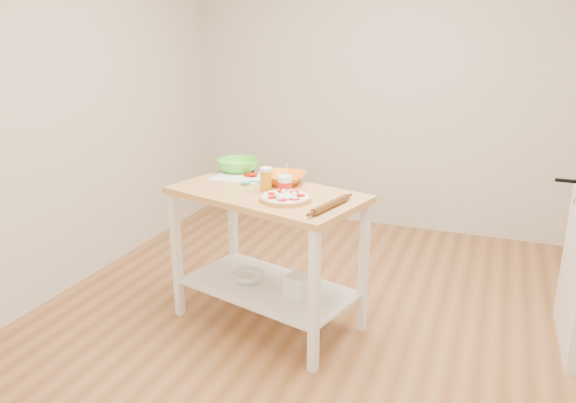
# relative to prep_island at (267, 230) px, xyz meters

# --- Properties ---
(room_shell) EXTENTS (4.04, 4.54, 2.74)m
(room_shell) POSITION_rel_prep_island_xyz_m (0.42, -0.10, 0.70)
(room_shell) COLOR #976337
(room_shell) RESTS_ON ground
(prep_island) EXTENTS (1.31, 0.94, 0.90)m
(prep_island) POSITION_rel_prep_island_xyz_m (0.00, 0.00, 0.00)
(prep_island) COLOR tan
(prep_island) RESTS_ON ground
(pizza) EXTENTS (0.30, 0.30, 0.05)m
(pizza) POSITION_rel_prep_island_xyz_m (0.17, -0.13, 0.27)
(pizza) COLOR #DDA85E
(pizza) RESTS_ON prep_island
(cutting_board) EXTENTS (0.41, 0.31, 0.04)m
(cutting_board) POSITION_rel_prep_island_xyz_m (-0.26, 0.24, 0.26)
(cutting_board) COLOR white
(cutting_board) RESTS_ON prep_island
(spatula) EXTENTS (0.14, 0.09, 0.01)m
(spatula) POSITION_rel_prep_island_xyz_m (-0.15, 0.11, 0.27)
(spatula) COLOR #3DAF90
(spatula) RESTS_ON cutting_board
(knife) EXTENTS (0.26, 0.12, 0.01)m
(knife) POSITION_rel_prep_island_xyz_m (-0.25, 0.36, 0.27)
(knife) COLOR silver
(knife) RESTS_ON cutting_board
(orange_bowl) EXTENTS (0.29, 0.29, 0.07)m
(orange_bowl) POSITION_rel_prep_island_xyz_m (0.03, 0.20, 0.29)
(orange_bowl) COLOR orange
(orange_bowl) RESTS_ON prep_island
(green_bowl) EXTENTS (0.38, 0.38, 0.09)m
(green_bowl) POSITION_rel_prep_island_xyz_m (-0.37, 0.36, 0.30)
(green_bowl) COLOR #57D932
(green_bowl) RESTS_ON prep_island
(beer_pint) EXTENTS (0.07, 0.07, 0.15)m
(beer_pint) POSITION_rel_prep_island_xyz_m (-0.00, 0.00, 0.33)
(beer_pint) COLOR orange
(beer_pint) RESTS_ON prep_island
(yogurt_tub) EXTENTS (0.09, 0.09, 0.19)m
(yogurt_tub) POSITION_rel_prep_island_xyz_m (0.12, 0.01, 0.31)
(yogurt_tub) COLOR white
(yogurt_tub) RESTS_ON prep_island
(rolling_pin) EXTENTS (0.13, 0.34, 0.04)m
(rolling_pin) POSITION_rel_prep_island_xyz_m (0.46, -0.17, 0.27)
(rolling_pin) COLOR brown
(rolling_pin) RESTS_ON prep_island
(shelf_glass_bowl) EXTENTS (0.26, 0.26, 0.06)m
(shelf_glass_bowl) POSITION_rel_prep_island_xyz_m (-0.15, 0.01, -0.36)
(shelf_glass_bowl) COLOR silver
(shelf_glass_bowl) RESTS_ON prep_island
(shelf_bin) EXTENTS (0.16, 0.16, 0.13)m
(shelf_bin) POSITION_rel_prep_island_xyz_m (0.22, -0.05, -0.32)
(shelf_bin) COLOR white
(shelf_bin) RESTS_ON prep_island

